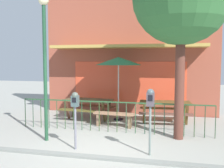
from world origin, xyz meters
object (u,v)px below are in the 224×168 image
at_px(picnic_table_right, 165,106).
at_px(patio_bench, 114,116).
at_px(parking_meter_near, 150,104).
at_px(street_lamp, 45,47).
at_px(picnic_table_left, 88,104).
at_px(parking_meter_far, 75,105).
at_px(patio_umbrella, 118,62).

height_order(picnic_table_right, patio_bench, picnic_table_right).
distance_m(parking_meter_near, street_lamp, 3.29).
distance_m(picnic_table_right, street_lamp, 4.72).
bearing_deg(picnic_table_left, picnic_table_right, 1.33).
height_order(parking_meter_far, street_lamp, street_lamp).
relative_size(patio_umbrella, parking_meter_near, 1.50).
bearing_deg(patio_umbrella, picnic_table_left, -170.39).
distance_m(patio_umbrella, patio_bench, 2.13).
bearing_deg(parking_meter_far, patio_umbrella, 84.05).
xyz_separation_m(patio_bench, parking_meter_near, (1.43, -2.46, 0.87)).
bearing_deg(patio_umbrella, parking_meter_near, -66.91).
bearing_deg(street_lamp, patio_bench, 52.34).
relative_size(picnic_table_right, patio_umbrella, 0.80).
xyz_separation_m(patio_bench, parking_meter_far, (-0.44, -2.48, 0.77)).
xyz_separation_m(picnic_table_right, parking_meter_near, (-0.23, -3.39, 0.61)).
height_order(patio_bench, parking_meter_near, parking_meter_near).
bearing_deg(patio_bench, picnic_table_right, 29.14).
bearing_deg(picnic_table_left, patio_bench, -35.53).
bearing_deg(street_lamp, patio_umbrella, 64.41).
height_order(picnic_table_left, patio_umbrella, patio_umbrella).
distance_m(parking_meter_far, street_lamp, 1.90).
xyz_separation_m(picnic_table_right, patio_umbrella, (-1.73, 0.13, 1.59)).
bearing_deg(picnic_table_right, patio_umbrella, 175.84).
bearing_deg(patio_umbrella, parking_meter_far, -95.95).
relative_size(patio_umbrella, parking_meter_far, 1.63).
distance_m(picnic_table_left, patio_bench, 1.50).
xyz_separation_m(patio_bench, street_lamp, (-1.51, -1.95, 2.25)).
bearing_deg(street_lamp, parking_meter_near, -9.92).
xyz_separation_m(patio_umbrella, parking_meter_near, (1.50, -3.52, -0.98)).
height_order(picnic_table_left, street_lamp, street_lamp).
bearing_deg(picnic_table_left, street_lamp, -96.11).
bearing_deg(patio_bench, picnic_table_left, 144.47).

